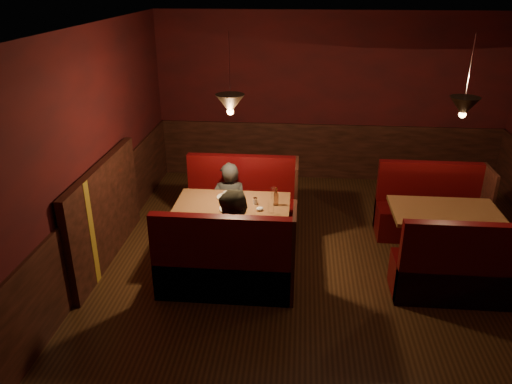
# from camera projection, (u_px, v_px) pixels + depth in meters

# --- Properties ---
(room) EXTENTS (6.02, 7.02, 2.92)m
(room) POSITION_uv_depth(u_px,v_px,m) (316.00, 204.00, 5.62)
(room) COLOR #351F10
(room) RESTS_ON ground
(main_table) EXTENTS (1.44, 0.87, 1.01)m
(main_table) POSITION_uv_depth(u_px,v_px,m) (234.00, 217.00, 6.33)
(main_table) COLOR brown
(main_table) RESTS_ON ground
(main_bench_far) EXTENTS (1.58, 0.57, 1.08)m
(main_bench_far) POSITION_uv_depth(u_px,v_px,m) (243.00, 207.00, 7.18)
(main_bench_far) COLOR #590608
(main_bench_far) RESTS_ON ground
(main_bench_near) EXTENTS (1.58, 0.57, 1.08)m
(main_bench_near) POSITION_uv_depth(u_px,v_px,m) (226.00, 268.00, 5.69)
(main_bench_near) COLOR #590608
(main_bench_near) RESTS_ON ground
(second_table) EXTENTS (1.32, 0.84, 0.74)m
(second_table) POSITION_uv_depth(u_px,v_px,m) (444.00, 225.00, 6.23)
(second_table) COLOR brown
(second_table) RESTS_ON ground
(second_bench_far) EXTENTS (1.46, 0.55, 1.04)m
(second_bench_far) POSITION_uv_depth(u_px,v_px,m) (429.00, 213.00, 7.03)
(second_bench_far) COLOR #590608
(second_bench_far) RESTS_ON ground
(second_bench_near) EXTENTS (1.46, 0.55, 1.04)m
(second_bench_near) POSITION_uv_depth(u_px,v_px,m) (461.00, 274.00, 5.60)
(second_bench_near) COLOR #590608
(second_bench_near) RESTS_ON ground
(diner_a) EXTENTS (0.55, 0.39, 1.42)m
(diner_a) POSITION_uv_depth(u_px,v_px,m) (229.00, 187.00, 6.92)
(diner_a) COLOR #323232
(diner_a) RESTS_ON ground
(diner_b) EXTENTS (0.85, 0.71, 1.58)m
(diner_b) POSITION_uv_depth(u_px,v_px,m) (237.00, 228.00, 5.63)
(diner_b) COLOR #2B261C
(diner_b) RESTS_ON ground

